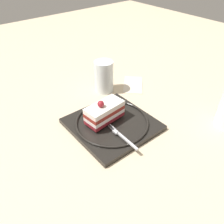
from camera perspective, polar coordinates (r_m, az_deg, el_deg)
ground_plane at (r=0.64m, az=-0.21°, el=-5.48°), size 2.40×2.40×0.00m
dessert_plate at (r=0.66m, az=-0.00°, el=-2.80°), size 0.22×0.22×0.02m
cake_slice at (r=0.64m, az=-1.87°, el=-0.01°), size 0.06×0.11×0.07m
fork at (r=0.60m, az=2.15°, el=-5.92°), size 0.12×0.01×0.00m
drink_glass_near at (r=0.80m, az=-1.98°, el=8.47°), size 0.06×0.06×0.11m
folded_napkin at (r=0.86m, az=5.19°, el=6.75°), size 0.13×0.13×0.00m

